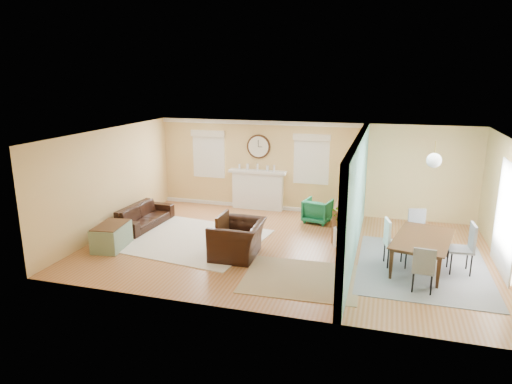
% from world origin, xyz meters
% --- Properties ---
extents(floor, '(9.00, 9.00, 0.00)m').
position_xyz_m(floor, '(0.00, 0.00, 0.00)').
color(floor, '#985729').
rests_on(floor, ground).
extents(wall_back, '(9.00, 0.02, 2.60)m').
position_xyz_m(wall_back, '(0.00, 3.00, 1.30)').
color(wall_back, '#DBAF6A').
rests_on(wall_back, ground).
extents(wall_front, '(9.00, 0.02, 2.60)m').
position_xyz_m(wall_front, '(0.00, -3.00, 1.30)').
color(wall_front, '#DBAF6A').
rests_on(wall_front, ground).
extents(wall_left, '(0.02, 6.00, 2.60)m').
position_xyz_m(wall_left, '(-4.50, 0.00, 1.30)').
color(wall_left, '#DBAF6A').
rests_on(wall_left, ground).
extents(wall_right, '(0.02, 6.00, 2.60)m').
position_xyz_m(wall_right, '(4.50, 0.00, 1.30)').
color(wall_right, '#DBAF6A').
rests_on(wall_right, ground).
extents(ceiling, '(9.00, 6.00, 0.02)m').
position_xyz_m(ceiling, '(0.00, 0.00, 2.60)').
color(ceiling, white).
rests_on(ceiling, wall_back).
extents(partition, '(0.17, 6.00, 2.60)m').
position_xyz_m(partition, '(1.51, 0.28, 1.36)').
color(partition, '#DBAF6A').
rests_on(partition, ground).
extents(fireplace, '(1.70, 0.30, 1.17)m').
position_xyz_m(fireplace, '(-1.50, 2.88, 0.60)').
color(fireplace, white).
rests_on(fireplace, ground).
extents(wall_clock, '(0.70, 0.07, 0.70)m').
position_xyz_m(wall_clock, '(-1.50, 2.97, 1.85)').
color(wall_clock, '#412613').
rests_on(wall_clock, wall_back).
extents(window_left, '(1.05, 0.13, 1.42)m').
position_xyz_m(window_left, '(-3.05, 2.95, 1.66)').
color(window_left, white).
rests_on(window_left, wall_back).
extents(window_right, '(1.05, 0.13, 1.42)m').
position_xyz_m(window_right, '(0.05, 2.95, 1.66)').
color(window_right, white).
rests_on(window_right, wall_back).
extents(french_doors, '(0.06, 1.70, 2.20)m').
position_xyz_m(french_doors, '(4.45, 0.00, 1.10)').
color(french_doors, white).
rests_on(french_doors, ground).
extents(pendant, '(0.30, 0.30, 0.55)m').
position_xyz_m(pendant, '(3.00, 0.00, 2.20)').
color(pendant, gold).
rests_on(pendant, ceiling).
extents(rug_cream, '(3.59, 3.22, 0.02)m').
position_xyz_m(rug_cream, '(-2.33, -0.10, 0.01)').
color(rug_cream, beige).
rests_on(rug_cream, floor).
extents(rug_jute, '(2.28, 1.89, 0.01)m').
position_xyz_m(rug_jute, '(0.64, -1.51, 0.01)').
color(rug_jute, tan).
rests_on(rug_jute, floor).
extents(rug_grey, '(2.58, 3.22, 0.01)m').
position_xyz_m(rug_grey, '(2.95, -0.31, 0.01)').
color(rug_grey, gray).
rests_on(rug_grey, floor).
extents(sofa, '(0.85, 1.97, 0.57)m').
position_xyz_m(sofa, '(-3.92, 0.48, 0.28)').
color(sofa, black).
rests_on(sofa, floor).
extents(eames_chair, '(1.10, 1.24, 0.78)m').
position_xyz_m(eames_chair, '(-0.91, -0.76, 0.39)').
color(eames_chair, black).
rests_on(eames_chair, floor).
extents(green_chair, '(0.81, 0.82, 0.63)m').
position_xyz_m(green_chair, '(0.40, 2.12, 0.32)').
color(green_chair, '#086239').
rests_on(green_chair, floor).
extents(trunk, '(0.73, 1.05, 0.56)m').
position_xyz_m(trunk, '(-3.83, -1.10, 0.28)').
color(trunk, gray).
rests_on(trunk, floor).
extents(credenza, '(0.48, 1.41, 0.80)m').
position_xyz_m(credenza, '(1.20, 1.31, 0.40)').
color(credenza, olive).
rests_on(credenza, floor).
extents(tv, '(0.19, 0.99, 0.57)m').
position_xyz_m(tv, '(1.18, 1.31, 1.08)').
color(tv, black).
rests_on(tv, credenza).
extents(garden_stool, '(0.31, 0.31, 0.45)m').
position_xyz_m(garden_stool, '(1.18, 0.44, 0.23)').
color(garden_stool, white).
rests_on(garden_stool, floor).
extents(potted_plant, '(0.54, 0.54, 0.45)m').
position_xyz_m(potted_plant, '(1.18, 0.44, 0.68)').
color(potted_plant, '#337F33').
rests_on(potted_plant, garden_stool).
extents(dining_table, '(1.42, 2.06, 0.66)m').
position_xyz_m(dining_table, '(2.95, -0.31, 0.33)').
color(dining_table, '#412613').
rests_on(dining_table, floor).
extents(dining_chair_n, '(0.47, 0.47, 0.89)m').
position_xyz_m(dining_chair_n, '(2.89, 0.86, 0.52)').
color(dining_chair_n, gray).
rests_on(dining_chair_n, floor).
extents(dining_chair_s, '(0.42, 0.42, 0.88)m').
position_xyz_m(dining_chair_s, '(2.87, -1.38, 0.52)').
color(dining_chair_s, gray).
rests_on(dining_chair_s, floor).
extents(dining_chair_w, '(0.53, 0.53, 1.00)m').
position_xyz_m(dining_chair_w, '(2.39, -0.33, 0.59)').
color(dining_chair_w, white).
rests_on(dining_chair_w, floor).
extents(dining_chair_e, '(0.48, 0.48, 1.03)m').
position_xyz_m(dining_chair_e, '(3.63, -0.32, 0.61)').
color(dining_chair_e, gray).
rests_on(dining_chair_e, floor).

